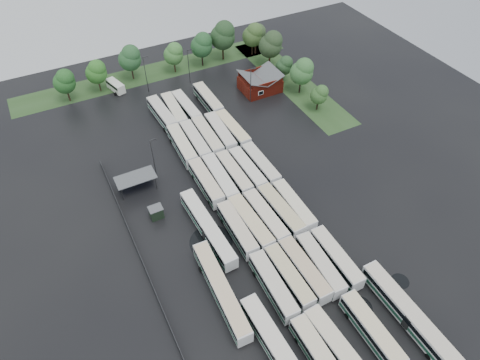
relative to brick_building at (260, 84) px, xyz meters
name	(u,v)px	position (x,y,z in m)	size (l,w,h in m)	color
ground	(259,232)	(-24.00, -42.77, -1.87)	(160.00, 160.00, 0.00)	black
brick_building	(260,84)	(0.00, 0.00, 0.00)	(10.07, 8.60, 5.39)	maroon
wash_shed	(135,178)	(-41.20, -20.74, 1.12)	(8.20, 4.20, 3.58)	#2D2D30
utility_hut	(156,212)	(-40.20, -30.17, -0.55)	(2.70, 2.20, 2.62)	black
grass_strip_north	(156,72)	(-22.00, 22.03, -1.86)	(80.00, 10.00, 0.01)	#28461E
grass_strip_east	(291,81)	(10.00, 0.03, -1.86)	(10.00, 50.00, 0.01)	#28461E
west_fence	(134,243)	(-46.20, -34.77, -1.27)	(0.10, 50.00, 1.20)	#2D2D30
bus_r0c0	(320,357)	(-28.28, -68.51, 0.08)	(2.75, 12.72, 3.54)	silver
bus_r0c1	(336,347)	(-25.23, -68.51, 0.15)	(3.44, 13.28, 3.66)	silver
bus_r0c3	(372,330)	(-18.77, -68.82, 0.10)	(2.82, 12.83, 3.57)	silver
bus_r1c0	(273,286)	(-28.35, -55.13, 0.12)	(3.16, 13.06, 3.61)	silver
bus_r1c1	(289,277)	(-25.10, -54.85, 0.07)	(2.71, 12.66, 3.52)	silver
bus_r1c2	(304,270)	(-22.03, -54.86, 0.13)	(2.84, 13.02, 3.62)	silver
bus_r1c3	(320,265)	(-18.95, -55.26, 0.08)	(3.33, 12.81, 3.53)	silver
bus_r1c4	(336,258)	(-15.64, -55.40, 0.10)	(2.91, 12.86, 3.57)	silver
bus_r2c0	(237,229)	(-28.21, -41.68, 0.09)	(2.89, 12.78, 3.55)	silver
bus_r2c1	(251,223)	(-25.34, -41.57, 0.18)	(3.27, 13.47, 3.73)	silver
bus_r2c2	(265,217)	(-22.09, -41.60, 0.15)	(3.08, 13.20, 3.66)	silver
bus_r2c3	(280,211)	(-18.71, -41.53, 0.16)	(3.31, 13.34, 3.69)	silver
bus_r2c4	(294,206)	(-15.69, -41.58, 0.09)	(2.90, 12.79, 3.55)	silver
bus_r3c0	(206,183)	(-28.38, -27.78, 0.13)	(2.86, 13.07, 3.63)	silver
bus_r3c1	(220,178)	(-25.32, -28.02, 0.17)	(3.19, 13.40, 3.71)	silver
bus_r3c2	(234,174)	(-22.03, -28.07, 0.08)	(2.73, 12.75, 3.55)	silver
bus_r3c3	(247,170)	(-18.89, -28.23, 0.07)	(2.85, 12.71, 3.53)	silver
bus_r3c4	(261,165)	(-15.63, -28.17, 0.09)	(2.88, 12.80, 3.55)	silver
bus_r4c0	(182,145)	(-28.36, -14.43, 0.17)	(3.25, 13.36, 3.70)	silver
bus_r4c1	(195,141)	(-25.14, -14.42, 0.15)	(3.10, 13.20, 3.66)	silver
bus_r4c2	(208,137)	(-21.99, -14.33, 0.17)	(3.13, 13.34, 3.70)	silver
bus_r4c3	(220,133)	(-18.68, -14.26, 0.17)	(3.34, 13.38, 3.70)	silver
bus_r4c4	(232,130)	(-15.62, -14.52, 0.15)	(3.18, 13.25, 3.67)	silver
bus_r5c0	(162,114)	(-28.25, -0.95, 0.16)	(3.47, 13.33, 3.67)	silver
bus_r5c1	(174,111)	(-25.09, -1.07, 0.13)	(3.26, 13.16, 3.64)	silver
bus_r5c2	(187,107)	(-21.83, -1.07, 0.10)	(3.20, 12.94, 3.57)	silver
bus_r5c4	(208,100)	(-15.64, -0.62, 0.16)	(2.83, 13.21, 3.68)	silver
artic_bus_west_a	(280,354)	(-33.28, -65.56, 0.16)	(3.22, 19.77, 3.66)	silver
artic_bus_west_b	(208,228)	(-33.02, -38.87, 0.11)	(3.34, 19.26, 3.56)	silver
artic_bus_west_c	(221,290)	(-36.44, -51.88, 0.10)	(3.45, 19.22, 3.55)	silver
artic_bus_east	(408,314)	(-11.94, -69.42, 0.14)	(2.91, 19.54, 3.62)	silver
minibus	(116,86)	(-34.86, 17.67, -0.38)	(3.87, 6.52, 2.68)	white
tree_north_0	(65,81)	(-46.93, 18.54, 4.06)	(5.57, 5.57, 9.22)	#312217
tree_north_1	(96,72)	(-38.55, 19.46, 4.04)	(5.55, 5.55, 9.19)	#3B2D1D
tree_north_2	(130,58)	(-28.79, 21.23, 4.72)	(6.18, 6.18, 10.24)	#39271E
tree_north_3	(174,54)	(-16.95, 19.30, 3.94)	(5.45, 5.45, 9.03)	#352417
tree_north_4	(202,45)	(-8.44, 18.99, 4.73)	(6.19, 6.19, 10.25)	black
tree_north_5	(223,35)	(-1.48, 19.50, 5.81)	(7.21, 7.21, 11.94)	black
tree_north_6	(253,35)	(7.60, 17.96, 4.55)	(6.03, 6.03, 9.98)	black
tree_east_0	(320,94)	(8.79, -14.75, 2.72)	(4.34, 4.31, 7.13)	black
tree_east_1	(302,71)	(9.07, -6.10, 4.66)	(6.12, 6.12, 10.14)	black
tree_east_2	(285,65)	(8.13, 0.97, 3.00)	(4.57, 4.57, 7.57)	#3A261A
tree_east_3	(271,44)	(8.76, 9.52, 5.16)	(6.60, 6.60, 10.93)	#341E11
tree_east_4	(256,35)	(8.82, 18.17, 4.14)	(5.65, 5.65, 9.35)	black
lamp_post_ne	(251,83)	(-4.89, -3.86, 3.84)	(1.51, 0.29, 9.82)	#2D2D30
lamp_post_nw	(153,155)	(-36.15, -18.59, 3.72)	(1.48, 0.29, 9.62)	#2D2D30
lamp_post_back_w	(146,72)	(-27.10, 13.21, 4.15)	(1.60, 0.31, 10.37)	#2D2D30
lamp_post_back_e	(189,64)	(-15.42, 11.90, 3.95)	(1.54, 0.30, 10.02)	#2D2D30
puddle_0	(324,331)	(-24.57, -64.98, -1.86)	(4.23, 4.23, 0.01)	black
puddle_1	(359,308)	(-17.11, -64.21, -1.86)	(4.56, 4.56, 0.01)	black
puddle_2	(211,242)	(-33.26, -40.67, -1.86)	(8.16, 8.16, 0.01)	black
puddle_3	(282,219)	(-18.59, -42.03, -1.86)	(3.40, 3.40, 0.01)	black
puddle_4	(400,281)	(-7.55, -63.52, -1.86)	(3.18, 3.18, 0.01)	black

